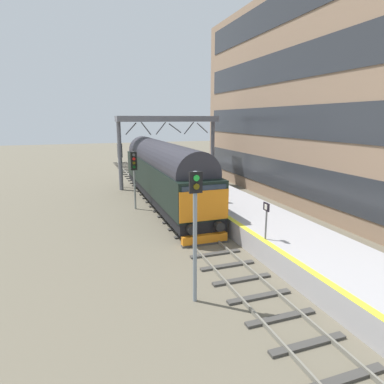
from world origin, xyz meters
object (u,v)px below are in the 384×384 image
(signal_post_near, at_px, (195,223))
(signal_post_far, at_px, (120,159))
(platform_number_sign, at_px, (266,215))
(waiting_passenger, at_px, (218,187))
(signal_post_mid, at_px, (134,172))
(diesel_locomotive, at_px, (163,171))

(signal_post_near, relative_size, signal_post_far, 1.14)
(signal_post_near, xyz_separation_m, platform_number_sign, (4.13, 2.18, -0.74))
(signal_post_near, distance_m, signal_post_far, 20.55)
(signal_post_far, xyz_separation_m, waiting_passenger, (4.79, -11.52, -0.68))
(signal_post_mid, bearing_deg, diesel_locomotive, 21.32)
(signal_post_mid, height_order, waiting_passenger, signal_post_mid)
(signal_post_near, xyz_separation_m, signal_post_mid, (0.00, 12.62, -0.21))
(platform_number_sign, distance_m, waiting_passenger, 6.88)
(platform_number_sign, bearing_deg, signal_post_far, 102.67)
(diesel_locomotive, height_order, signal_post_near, diesel_locomotive)
(signal_post_mid, distance_m, waiting_passenger, 6.03)
(diesel_locomotive, height_order, signal_post_far, diesel_locomotive)
(diesel_locomotive, xyz_separation_m, signal_post_mid, (-2.26, -0.88, 0.20))
(diesel_locomotive, height_order, platform_number_sign, diesel_locomotive)
(signal_post_near, bearing_deg, signal_post_far, 90.00)
(signal_post_near, distance_m, platform_number_sign, 4.73)
(signal_post_mid, bearing_deg, waiting_passenger, -36.81)
(diesel_locomotive, relative_size, signal_post_far, 4.30)
(signal_post_mid, xyz_separation_m, waiting_passenger, (4.79, -3.59, -0.69))
(diesel_locomotive, xyz_separation_m, signal_post_near, (-2.26, -13.50, 0.41))
(signal_post_far, bearing_deg, waiting_passenger, -67.40)
(signal_post_far, relative_size, waiting_passenger, 2.49)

